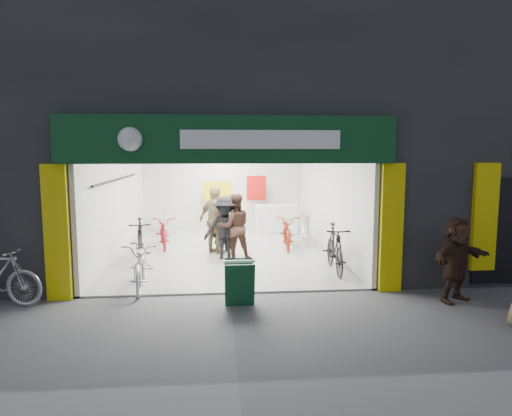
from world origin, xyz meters
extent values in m
plane|color=#56565B|center=(0.00, 0.00, 0.00)|extent=(60.00, 60.00, 0.00)
cube|color=#232326|center=(1.00, 5.00, 5.75)|extent=(16.00, 10.00, 4.50)
cube|color=#232326|center=(-5.50, 5.00, 1.75)|extent=(5.00, 10.00, 3.50)
cube|color=#232326|center=(6.00, 5.00, 1.75)|extent=(6.00, 10.00, 3.50)
cube|color=#9E9E99|center=(0.00, 4.00, 0.02)|extent=(6.00, 8.00, 0.04)
cube|color=silver|center=(0.00, 8.10, 1.60)|extent=(6.00, 0.20, 3.20)
cube|color=silver|center=(-2.95, 4.00, 1.60)|extent=(0.10, 8.00, 3.20)
cube|color=silver|center=(2.95, 4.00, 1.60)|extent=(0.10, 8.00, 3.20)
cube|color=white|center=(0.00, 4.00, 3.25)|extent=(6.00, 8.00, 0.10)
cube|color=black|center=(0.00, 0.10, 3.35)|extent=(6.00, 0.30, 0.30)
cube|color=#0C3813|center=(0.00, -0.12, 3.05)|extent=(6.40, 0.25, 0.90)
cube|color=white|center=(0.60, -0.26, 3.05)|extent=(3.00, 0.02, 0.35)
cube|color=yellow|center=(-3.25, -0.06, 1.30)|extent=(0.45, 0.12, 2.60)
cube|color=yellow|center=(3.25, -0.06, 1.30)|extent=(0.45, 0.12, 2.60)
cube|color=yellow|center=(5.20, -0.06, 1.50)|extent=(0.50, 0.12, 2.20)
cylinder|color=black|center=(-2.82, 3.40, 2.10)|extent=(0.06, 5.00, 0.06)
cube|color=silver|center=(1.80, 6.50, 0.50)|extent=(1.40, 0.60, 1.00)
cube|color=white|center=(0.00, 1.20, 3.18)|extent=(1.30, 0.35, 0.04)
cube|color=white|center=(0.00, 3.00, 3.18)|extent=(1.30, 0.35, 0.04)
cube|color=white|center=(0.00, 4.80, 3.18)|extent=(1.30, 0.35, 0.04)
cube|color=white|center=(0.00, 6.60, 3.18)|extent=(1.30, 0.35, 0.04)
imported|color=#B7B8BC|center=(-1.80, 0.60, 0.50)|extent=(0.81, 1.96, 1.01)
imported|color=black|center=(-2.19, 2.80, 0.56)|extent=(0.80, 1.92, 1.12)
imported|color=maroon|center=(-1.80, 4.57, 0.48)|extent=(0.93, 1.91, 0.96)
imported|color=silver|center=(-1.99, 6.65, 0.47)|extent=(0.61, 1.62, 0.95)
imported|color=black|center=(2.50, 1.43, 0.57)|extent=(0.68, 1.92, 1.14)
imported|color=maroon|center=(1.80, 4.18, 0.50)|extent=(0.82, 1.96, 1.00)
imported|color=silver|center=(2.39, 4.70, 0.51)|extent=(0.64, 1.72, 1.01)
imported|color=black|center=(-0.09, 3.72, 0.74)|extent=(0.60, 0.45, 1.48)
imported|color=#3D241B|center=(0.22, 2.91, 0.87)|extent=(0.93, 0.77, 1.75)
imported|color=black|center=(-0.03, 2.88, 0.84)|extent=(1.13, 0.70, 1.69)
imported|color=#8C7751|center=(-0.27, 3.57, 0.94)|extent=(1.15, 1.06, 1.89)
imported|color=#332017|center=(4.24, -0.78, 0.81)|extent=(1.56, 1.10, 1.62)
cube|color=#0F3E24|center=(0.16, -0.87, 0.44)|extent=(0.54, 0.20, 0.81)
cube|color=#0F3E24|center=(0.16, -0.52, 0.44)|extent=(0.54, 0.20, 0.81)
cube|color=white|center=(0.16, -0.69, 0.84)|extent=(0.56, 0.05, 0.05)
camera|label=1|loc=(-0.25, -8.81, 2.84)|focal=32.00mm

